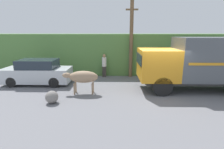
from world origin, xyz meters
TOP-DOWN VIEW (x-y plane):
  - ground_plane at (0.00, 0.00)m, footprint 60.00×60.00m
  - hillside_embankment at (0.00, 6.95)m, footprint 32.00×5.67m
  - cargo_truck at (2.58, 0.61)m, footprint 7.16×2.37m
  - brown_cow at (-4.42, -0.07)m, footprint 2.00×0.67m
  - parked_suv at (-7.78, 1.74)m, footprint 4.38×1.72m
  - pedestrian_on_hill at (-3.45, 3.81)m, footprint 0.37×0.37m
  - utility_pole at (-1.40, 3.90)m, footprint 0.90×0.27m
  - roadside_rock at (-5.71, -1.50)m, footprint 0.62×0.62m

SIDE VIEW (x-z plane):
  - ground_plane at x=0.00m, z-range 0.00..0.00m
  - roadside_rock at x=-5.71m, z-range 0.00..0.62m
  - parked_suv at x=-7.78m, z-range -0.03..1.64m
  - brown_cow at x=-4.42m, z-range 0.31..1.62m
  - pedestrian_on_hill at x=-3.45m, z-range 0.09..1.87m
  - hillside_embankment at x=0.00m, z-range 0.00..3.27m
  - cargo_truck at x=2.58m, z-range 0.17..3.30m
  - utility_pole at x=-1.40m, z-range 0.10..5.79m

